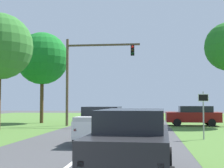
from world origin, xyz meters
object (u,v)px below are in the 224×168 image
object	(u,v)px
keep_moving_sign	(203,109)
extra_tree_2	(42,59)
pickup_truck_lead	(103,124)
crossing_suv_far	(193,115)
red_suv_near	(133,143)
traffic_light	(85,69)

from	to	relation	value
keep_moving_sign	extra_tree_2	size ratio (longest dim) A/B	0.29
pickup_truck_lead	crossing_suv_far	bearing A→B (deg)	63.74
pickup_truck_lead	extra_tree_2	bearing A→B (deg)	119.52
keep_moving_sign	crossing_suv_far	world-z (taller)	keep_moving_sign
red_suv_near	traffic_light	size ratio (longest dim) A/B	0.65
crossing_suv_far	keep_moving_sign	bearing A→B (deg)	-94.48
red_suv_near	keep_moving_sign	xyz separation A→B (m)	(3.50, 10.07, 0.72)
red_suv_near	keep_moving_sign	size ratio (longest dim) A/B	1.86
pickup_truck_lead	keep_moving_sign	xyz separation A→B (m)	(5.51, 2.03, 0.77)
keep_moving_sign	extra_tree_2	xyz separation A→B (m)	(-14.01, 12.99, 4.86)
red_suv_near	keep_moving_sign	distance (m)	10.69
traffic_light	extra_tree_2	size ratio (longest dim) A/B	0.85
traffic_light	red_suv_near	bearing A→B (deg)	-74.87
pickup_truck_lead	crossing_suv_far	world-z (taller)	pickup_truck_lead
keep_moving_sign	crossing_suv_far	xyz separation A→B (m)	(0.85, 10.86, -0.80)
keep_moving_sign	traffic_light	bearing A→B (deg)	132.83
red_suv_near	pickup_truck_lead	xyz separation A→B (m)	(-2.00, 8.04, -0.05)
red_suv_near	pickup_truck_lead	distance (m)	8.29
extra_tree_2	pickup_truck_lead	bearing A→B (deg)	-60.48
keep_moving_sign	extra_tree_2	world-z (taller)	extra_tree_2
crossing_suv_far	pickup_truck_lead	bearing A→B (deg)	-116.26
traffic_light	crossing_suv_far	bearing A→B (deg)	8.16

